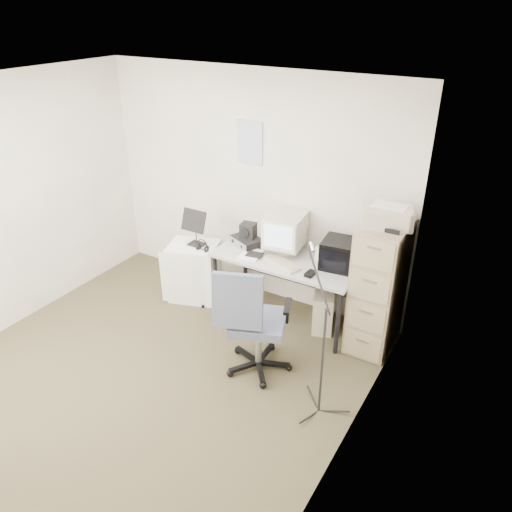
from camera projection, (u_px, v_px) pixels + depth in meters
The scene contains 22 objects.
floor at pixel (152, 375), 4.60m from camera, with size 3.60×3.60×0.01m, color #433B27.
ceiling at pixel (117, 93), 3.44m from camera, with size 3.60×3.60×0.01m, color white.
wall_back at pixel (252, 188), 5.39m from camera, with size 3.60×0.02×2.50m, color white.
wall_right at pixel (348, 319), 3.21m from camera, with size 0.02×3.60×2.50m, color white.
wall_calendar at pixel (250, 142), 5.16m from camera, with size 0.30×0.02×0.44m, color white.
filing_cabinet at pixel (378, 287), 4.71m from camera, with size 0.40×0.60×1.30m, color tan.
printer at pixel (387, 217), 4.35m from camera, with size 0.43×0.30×0.17m, color #B8AB8C.
desk at pixel (287, 288), 5.25m from camera, with size 1.50×0.70×0.73m, color #B1B1B1.
crt_monitor at pixel (285, 233), 5.11m from camera, with size 0.37×0.39×0.41m, color #B8AB8C.
crt_tv at pixel (339, 253), 4.85m from camera, with size 0.31×0.33×0.28m, color black.
desk_speaker at pixel (321, 254), 4.99m from camera, with size 0.08×0.08×0.15m, color silver.
keyboard at pixel (282, 263), 4.94m from camera, with size 0.42×0.15×0.02m, color #B8AB8C.
mouse at pixel (310, 274), 4.75m from camera, with size 0.07×0.12×0.04m, color black.
radio_receiver at pixel (247, 241), 5.31m from camera, with size 0.32×0.23×0.09m, color black.
radio_speaker at pixel (248, 230), 5.27m from camera, with size 0.15×0.14×0.15m, color black.
papers at pixel (251, 255), 5.11m from camera, with size 0.20×0.27×0.02m, color white.
pc_tower at pixel (324, 308), 5.19m from camera, with size 0.20×0.45×0.42m, color #B8AB8C.
office_chair at pixel (258, 320), 4.44m from camera, with size 0.62×0.62×1.07m, color #4C5367.
side_cart at pixel (194, 271), 5.64m from camera, with size 0.53×0.43×0.66m, color white.
music_stand at pixel (196, 227), 5.40m from camera, with size 0.29×0.15×0.42m, color black.
headphones at pixel (202, 247), 5.35m from camera, with size 0.14×0.14×0.03m, color black.
mic_stand at pixel (324, 347), 3.89m from camera, with size 0.02×0.02×1.34m, color black.
Camera 1 is at (2.64, -2.58, 3.10)m, focal length 35.00 mm.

